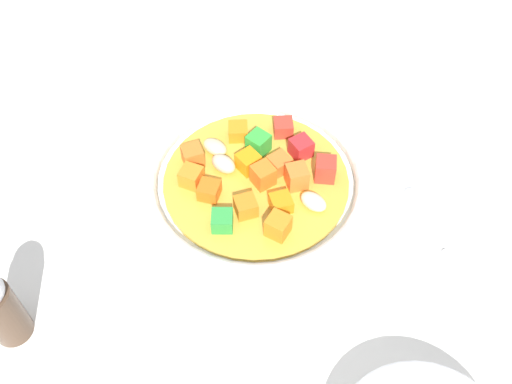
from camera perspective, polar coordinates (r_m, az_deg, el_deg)
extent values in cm
cube|color=silver|center=(57.46, 0.00, -1.91)|extent=(140.00, 140.00, 2.00)
cylinder|color=white|center=(55.21, 0.00, -0.23)|extent=(20.93, 20.93, 3.58)
torus|color=white|center=(53.39, 0.00, 1.28)|extent=(21.42, 21.42, 1.74)
cylinder|color=gold|center=(53.64, 0.00, 1.06)|extent=(16.86, 16.86, 0.40)
cube|color=orange|center=(49.34, 2.15, -3.29)|extent=(1.97, 1.97, 1.95)
cube|color=orange|center=(52.93, -6.28, 1.49)|extent=(1.84, 1.84, 1.71)
cube|color=orange|center=(53.70, -0.75, 2.93)|extent=(2.41, 2.41, 1.74)
cube|color=green|center=(49.94, -3.29, -2.79)|extent=(2.37, 2.37, 1.53)
cube|color=red|center=(53.24, 6.72, 2.20)|extent=(2.27, 2.27, 2.15)
cube|color=orange|center=(56.48, -1.74, 5.85)|extent=(2.40, 2.40, 1.38)
cube|color=red|center=(54.94, 4.37, 4.29)|extent=(2.49, 2.49, 1.81)
cube|color=orange|center=(52.33, 0.55, 1.38)|extent=(2.48, 2.48, 2.02)
cube|color=orange|center=(51.09, 2.43, -1.08)|extent=(2.53, 2.53, 1.35)
cube|color=orange|center=(53.79, 2.28, 2.77)|extent=(2.46, 2.46, 1.47)
cube|color=orange|center=(51.98, -4.55, 0.15)|extent=(2.04, 2.04, 1.44)
ellipsoid|color=beige|center=(55.46, -3.97, 4.37)|extent=(2.84, 2.21, 1.09)
ellipsoid|color=beige|center=(51.49, 5.57, -0.92)|extent=(2.87, 2.27, 1.18)
cube|color=red|center=(56.94, 2.25, 6.38)|extent=(2.42, 2.42, 1.46)
cube|color=green|center=(55.01, 0.24, 4.72)|extent=(2.21, 2.21, 2.01)
cube|color=orange|center=(50.70, -1.00, -1.40)|extent=(2.53, 2.53, 1.57)
cube|color=orange|center=(52.46, 3.96, 1.49)|extent=(2.52, 2.52, 2.15)
cube|color=orange|center=(54.38, -6.14, 3.50)|extent=(2.54, 2.54, 1.90)
ellipsoid|color=beige|center=(53.60, -3.39, 2.38)|extent=(2.88, 2.28, 1.38)
cylinder|color=silver|center=(54.18, 20.54, -10.13)|extent=(7.96, 9.17, 0.63)
ellipsoid|color=silver|center=(58.79, 15.17, -0.43)|extent=(3.53, 3.65, 0.89)
cylinder|color=#4C3828|center=(51.42, -23.28, -10.72)|extent=(3.10, 3.10, 6.20)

